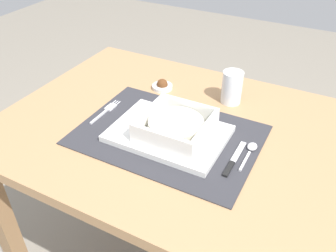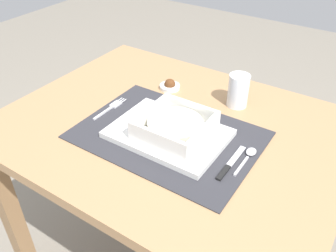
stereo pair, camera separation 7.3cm
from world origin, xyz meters
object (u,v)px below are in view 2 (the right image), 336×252
at_px(spoon, 249,155).
at_px(condiment_saucer, 170,86).
at_px(butter_knife, 230,165).
at_px(porridge_bowl, 175,127).
at_px(dining_table, 171,153).
at_px(drinking_glass, 238,92).
at_px(fork, 112,107).

xyz_separation_m(spoon, condiment_saucer, (-0.35, 0.18, 0.00)).
bearing_deg(butter_knife, porridge_bowl, 170.49).
xyz_separation_m(dining_table, condiment_saucer, (-0.11, 0.16, 0.11)).
xyz_separation_m(porridge_bowl, drinking_glass, (0.06, 0.24, 0.00)).
bearing_deg(butter_knife, drinking_glass, 107.33).
bearing_deg(drinking_glass, condiment_saucer, -173.24).
distance_m(fork, butter_knife, 0.40).
xyz_separation_m(dining_table, drinking_glass, (0.11, 0.19, 0.15)).
bearing_deg(porridge_bowl, drinking_glass, 75.74).
bearing_deg(porridge_bowl, dining_table, 129.99).
height_order(dining_table, condiment_saucer, condiment_saucer).
height_order(butter_knife, condiment_saucer, condiment_saucer).
bearing_deg(spoon, dining_table, 177.67).
xyz_separation_m(butter_knife, condiment_saucer, (-0.32, 0.23, 0.00)).
relative_size(dining_table, drinking_glass, 9.41).
bearing_deg(dining_table, spoon, -3.72).
distance_m(porridge_bowl, spoon, 0.19).
height_order(dining_table, spoon, spoon).
distance_m(spoon, butter_knife, 0.06).
distance_m(porridge_bowl, butter_knife, 0.17).
relative_size(dining_table, fork, 6.93).
bearing_deg(dining_table, condiment_saucer, 124.49).
xyz_separation_m(spoon, drinking_glass, (-0.13, 0.21, 0.04)).
height_order(fork, spoon, spoon).
bearing_deg(condiment_saucer, spoon, -27.51).
height_order(dining_table, fork, fork).
bearing_deg(fork, dining_table, 8.24).
relative_size(dining_table, spoon, 8.58).
bearing_deg(fork, spoon, 1.72).
height_order(dining_table, drinking_glass, drinking_glass).
distance_m(dining_table, drinking_glass, 0.26).
bearing_deg(dining_table, drinking_glass, 60.76).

